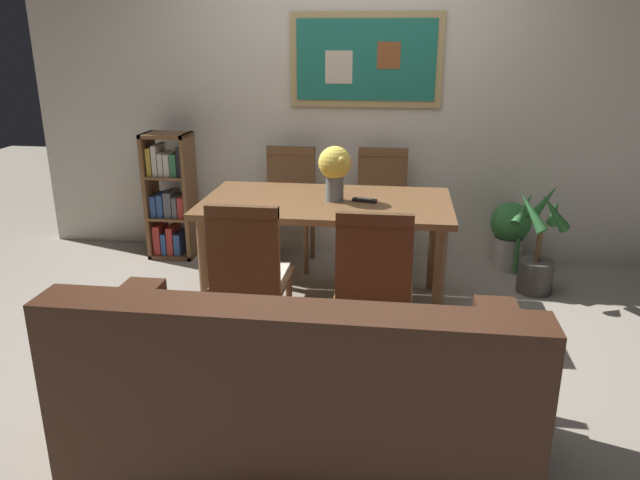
% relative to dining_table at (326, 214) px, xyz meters
% --- Properties ---
extents(ground_plane, '(12.00, 12.00, 0.00)m').
position_rel_dining_table_xyz_m(ground_plane, '(0.06, -0.48, -0.63)').
color(ground_plane, gray).
extents(wall_back_with_painting, '(5.20, 0.14, 2.60)m').
position_rel_dining_table_xyz_m(wall_back_with_painting, '(0.06, 1.11, 0.67)').
color(wall_back_with_painting, silver).
rests_on(wall_back_with_painting, ground_plane).
extents(dining_table, '(1.59, 0.89, 0.72)m').
position_rel_dining_table_xyz_m(dining_table, '(0.00, 0.00, 0.00)').
color(dining_table, brown).
rests_on(dining_table, ground_plane).
extents(dining_chair_near_right, '(0.40, 0.41, 0.91)m').
position_rel_dining_table_xyz_m(dining_chair_near_right, '(0.35, -0.81, -0.10)').
color(dining_chair_near_right, brown).
rests_on(dining_chair_near_right, ground_plane).
extents(dining_chair_far_right, '(0.40, 0.41, 0.91)m').
position_rel_dining_table_xyz_m(dining_chair_far_right, '(0.33, 0.81, -0.10)').
color(dining_chair_far_right, brown).
rests_on(dining_chair_far_right, ground_plane).
extents(dining_chair_far_left, '(0.40, 0.41, 0.91)m').
position_rel_dining_table_xyz_m(dining_chair_far_left, '(-0.39, 0.78, -0.10)').
color(dining_chair_far_left, brown).
rests_on(dining_chair_far_left, ground_plane).
extents(dining_chair_near_left, '(0.40, 0.41, 0.91)m').
position_rel_dining_table_xyz_m(dining_chair_near_left, '(-0.33, -0.76, -0.10)').
color(dining_chair_near_left, brown).
rests_on(dining_chair_near_left, ground_plane).
extents(leather_couch, '(1.80, 0.84, 0.84)m').
position_rel_dining_table_xyz_m(leather_couch, '(0.09, -1.63, -0.32)').
color(leather_couch, '#472819').
rests_on(leather_couch, ground_plane).
extents(bookshelf, '(0.36, 0.28, 1.01)m').
position_rel_dining_table_xyz_m(bookshelf, '(-1.36, 0.79, -0.14)').
color(bookshelf, brown).
rests_on(bookshelf, ground_plane).
extents(potted_ivy, '(0.30, 0.30, 0.53)m').
position_rel_dining_table_xyz_m(potted_ivy, '(1.31, 0.85, -0.34)').
color(potted_ivy, '#B2ADA3').
rests_on(potted_ivy, ground_plane).
extents(potted_palm, '(0.40, 0.42, 0.78)m').
position_rel_dining_table_xyz_m(potted_palm, '(1.43, 0.40, -0.32)').
color(potted_palm, '#4C4742').
rests_on(potted_palm, ground_plane).
extents(flower_vase, '(0.22, 0.21, 0.35)m').
position_rel_dining_table_xyz_m(flower_vase, '(0.05, 0.00, 0.31)').
color(flower_vase, slate).
rests_on(flower_vase, dining_table).
extents(tv_remote, '(0.16, 0.08, 0.02)m').
position_rel_dining_table_xyz_m(tv_remote, '(0.25, -0.01, 0.10)').
color(tv_remote, black).
rests_on(tv_remote, dining_table).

